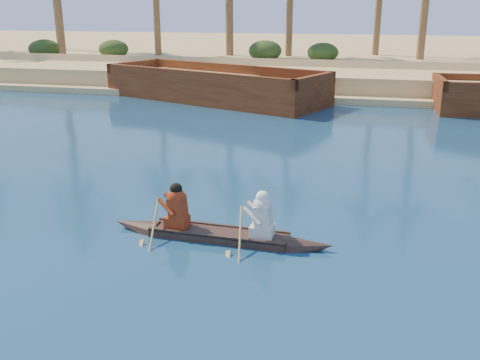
% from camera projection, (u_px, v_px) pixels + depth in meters
% --- Properties ---
extents(sandy_embankment, '(150.00, 51.00, 1.50)m').
position_uv_depth(sandy_embankment, '(271.00, 54.00, 52.97)').
color(sandy_embankment, tan).
rests_on(sandy_embankment, ground).
extents(shrub_cluster, '(100.00, 6.00, 2.40)m').
position_uv_depth(shrub_cluster, '(232.00, 61.00, 38.56)').
color(shrub_cluster, '#203A15').
rests_on(shrub_cluster, ground).
extents(canoe, '(5.10, 0.83, 1.40)m').
position_uv_depth(canoe, '(219.00, 228.00, 11.82)').
color(canoe, '#38281E').
rests_on(canoe, ground).
extents(barge_mid, '(13.28, 8.49, 2.10)m').
position_uv_depth(barge_mid, '(214.00, 87.00, 29.59)').
color(barge_mid, brown).
rests_on(barge_mid, ground).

